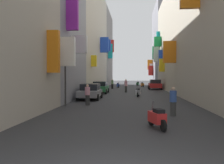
{
  "coord_description": "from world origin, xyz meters",
  "views": [
    {
      "loc": [
        0.24,
        -4.71,
        2.25
      ],
      "look_at": [
        -2.23,
        25.08,
        1.44
      ],
      "focal_mm": 40.65,
      "sensor_mm": 36.0,
      "label": 1
    }
  ],
  "objects": [
    {
      "name": "scooter_orange",
      "position": [
        2.0,
        43.55,
        0.46
      ],
      "size": [
        0.62,
        1.8,
        1.13
      ],
      "color": "orange",
      "rests_on": "ground"
    },
    {
      "name": "pedestrian_near_right",
      "position": [
        -3.15,
        13.97,
        0.78
      ],
      "size": [
        0.43,
        0.43,
        1.57
      ],
      "color": "#262626",
      "rests_on": "ground"
    },
    {
      "name": "parked_car_grey",
      "position": [
        -3.73,
        18.59,
        0.76
      ],
      "size": [
        1.97,
        4.09,
        1.45
      ],
      "color": "slate",
      "rests_on": "ground"
    },
    {
      "name": "ground_plane",
      "position": [
        0.0,
        30.0,
        0.0
      ],
      "size": [
        140.0,
        140.0,
        0.0
      ],
      "primitive_type": "plane",
      "color": "#2D2D30"
    },
    {
      "name": "scooter_green",
      "position": [
        1.24,
        48.99,
        0.46
      ],
      "size": [
        0.65,
        1.82,
        1.13
      ],
      "color": "#287F3D",
      "rests_on": "ground"
    },
    {
      "name": "pedestrian_mid_street",
      "position": [
        2.45,
        9.42,
        0.8
      ],
      "size": [
        0.46,
        0.46,
        1.6
      ],
      "color": "#363636",
      "rests_on": "ground"
    },
    {
      "name": "building_right_mid_a",
      "position": [
        7.99,
        36.65,
        7.19
      ],
      "size": [
        7.22,
        15.98,
        14.38
      ],
      "color": "#BCB29E",
      "rests_on": "ground"
    },
    {
      "name": "parked_car_green",
      "position": [
        -3.81,
        26.5,
        0.77
      ],
      "size": [
        1.91,
        4.45,
        1.46
      ],
      "color": "#236638",
      "rests_on": "ground"
    },
    {
      "name": "pedestrian_near_left",
      "position": [
        -3.19,
        37.2,
        0.8
      ],
      "size": [
        0.5,
        0.5,
        1.61
      ],
      "color": "black",
      "rests_on": "ground"
    },
    {
      "name": "building_left_mid_c",
      "position": [
        -7.99,
        52.72,
        8.16
      ],
      "size": [
        7.19,
        14.55,
        16.33
      ],
      "color": "slate",
      "rests_on": "ground"
    },
    {
      "name": "scooter_silver",
      "position": [
        0.78,
        22.03,
        0.46
      ],
      "size": [
        0.55,
        1.76,
        1.13
      ],
      "color": "#ADADB2",
      "rests_on": "ground"
    },
    {
      "name": "parked_car_red",
      "position": [
        3.69,
        35.66,
        0.8
      ],
      "size": [
        1.99,
        4.0,
        1.55
      ],
      "color": "#B21E1E",
      "rests_on": "ground"
    },
    {
      "name": "building_left_mid_b",
      "position": [
        -7.99,
        34.4,
        8.14
      ],
      "size": [
        7.39,
        22.1,
        16.28
      ],
      "color": "#BCB29E",
      "rests_on": "ground"
    },
    {
      "name": "traffic_light_near_corner",
      "position": [
        -4.64,
        13.24,
        2.81
      ],
      "size": [
        0.26,
        0.34,
        4.11
      ],
      "color": "#2D2D2D",
      "rests_on": "ground"
    },
    {
      "name": "scooter_blue",
      "position": [
        -2.41,
        40.12,
        0.46
      ],
      "size": [
        0.62,
        1.98,
        1.13
      ],
      "color": "#2D4CAD",
      "rests_on": "ground"
    },
    {
      "name": "building_right_mid_b",
      "position": [
        7.99,
        52.32,
        8.79
      ],
      "size": [
        7.26,
        15.37,
        17.59
      ],
      "color": "gray",
      "rests_on": "ground"
    },
    {
      "name": "pedestrian_crossing",
      "position": [
        -0.68,
        28.29,
        0.86
      ],
      "size": [
        0.41,
        0.41,
        1.72
      ],
      "color": "#2F2F2F",
      "rests_on": "ground"
    },
    {
      "name": "scooter_red",
      "position": [
        1.26,
        6.04,
        0.46
      ],
      "size": [
        0.74,
        1.73,
        1.13
      ],
      "color": "red",
      "rests_on": "ground"
    }
  ]
}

